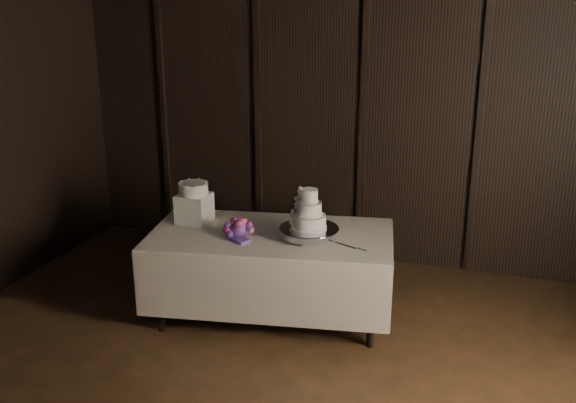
# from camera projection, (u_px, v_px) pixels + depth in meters

# --- Properties ---
(room) EXTENTS (6.08, 7.08, 3.08)m
(room) POSITION_uv_depth(u_px,v_px,m) (215.00, 237.00, 3.13)
(room) COLOR black
(room) RESTS_ON ground
(display_table) EXTENTS (2.14, 1.36, 0.76)m
(display_table) POSITION_uv_depth(u_px,v_px,m) (271.00, 271.00, 5.38)
(display_table) COLOR beige
(display_table) RESTS_ON ground
(cake_stand) EXTENTS (0.51, 0.51, 0.09)m
(cake_stand) POSITION_uv_depth(u_px,v_px,m) (309.00, 233.00, 5.15)
(cake_stand) COLOR silver
(cake_stand) RESTS_ON display_table
(wedding_cake) EXTENTS (0.31, 0.27, 0.32)m
(wedding_cake) POSITION_uv_depth(u_px,v_px,m) (306.00, 213.00, 5.09)
(wedding_cake) COLOR white
(wedding_cake) RESTS_ON cake_stand
(bouquet) EXTENTS (0.44, 0.48, 0.19)m
(bouquet) POSITION_uv_depth(u_px,v_px,m) (239.00, 228.00, 5.20)
(bouquet) COLOR #CB4768
(bouquet) RESTS_ON display_table
(box_pedestal) EXTENTS (0.26, 0.26, 0.25)m
(box_pedestal) POSITION_uv_depth(u_px,v_px,m) (194.00, 208.00, 5.50)
(box_pedestal) COLOR white
(box_pedestal) RESTS_ON display_table
(small_cake) EXTENTS (0.32, 0.32, 0.10)m
(small_cake) POSITION_uv_depth(u_px,v_px,m) (193.00, 189.00, 5.44)
(small_cake) COLOR white
(small_cake) RESTS_ON box_pedestal
(cake_knife) EXTENTS (0.35, 0.17, 0.01)m
(cake_knife) POSITION_uv_depth(u_px,v_px,m) (342.00, 245.00, 5.02)
(cake_knife) COLOR silver
(cake_knife) RESTS_ON display_table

